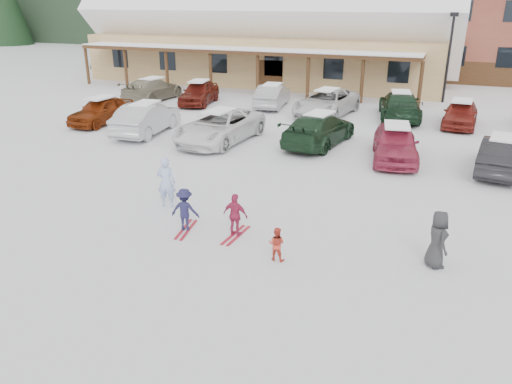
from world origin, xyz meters
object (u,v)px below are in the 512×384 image
at_px(child_magenta, 235,215).
at_px(parked_car_0, 102,111).
at_px(adult_skier, 166,182).
at_px(parked_car_12, 460,113).
at_px(parked_car_2, 220,126).
at_px(parked_car_8, 199,93).
at_px(child_navy, 185,210).
at_px(parked_car_11, 400,105).
at_px(lamp_post, 449,52).
at_px(bystander_dark, 437,239).
at_px(parked_car_1, 146,118).
at_px(parked_car_9, 272,96).
at_px(day_lodge, 268,30).
at_px(parked_car_5, 502,155).
at_px(parked_car_3, 319,129).
at_px(toddler_red, 276,244).
at_px(parked_car_7, 153,89).
at_px(parked_car_4, 395,143).
at_px(parked_car_10, 327,102).

relative_size(child_magenta, parked_car_0, 0.31).
height_order(adult_skier, parked_car_12, adult_skier).
height_order(parked_car_2, parked_car_8, parked_car_2).
bearing_deg(parked_car_8, child_navy, -73.38).
xyz_separation_m(parked_car_8, parked_car_11, (12.50, 0.24, 0.03)).
height_order(adult_skier, parked_car_2, adult_skier).
bearing_deg(lamp_post, bystander_dark, -88.73).
height_order(parked_car_1, parked_car_8, parked_car_1).
bearing_deg(parked_car_9, day_lodge, -75.85).
relative_size(child_magenta, parked_car_9, 0.30).
bearing_deg(bystander_dark, parked_car_1, 30.36).
distance_m(parked_car_1, parked_car_2, 4.10).
distance_m(adult_skier, parked_car_12, 17.59).
relative_size(day_lodge, lamp_post, 5.22).
bearing_deg(parked_car_2, parked_car_0, 177.77).
bearing_deg(parked_car_0, parked_car_5, -0.22).
distance_m(child_navy, parked_car_8, 18.85).
bearing_deg(child_magenta, parked_car_3, -84.75).
relative_size(toddler_red, parked_car_2, 0.17).
distance_m(bystander_dark, parked_car_2, 13.39).
bearing_deg(lamp_post, parked_car_7, -161.10).
bearing_deg(child_navy, day_lodge, -84.39).
bearing_deg(parked_car_5, parked_car_4, 6.29).
height_order(day_lodge, lamp_post, day_lodge).
distance_m(day_lodge, parked_car_7, 12.37).
distance_m(parked_car_10, parked_car_11, 4.10).
bearing_deg(parked_car_12, child_navy, -110.79).
relative_size(parked_car_3, parked_car_9, 1.19).
height_order(parked_car_3, parked_car_7, parked_car_3).
distance_m(toddler_red, parked_car_2, 11.72).
bearing_deg(child_navy, parked_car_1, -61.40).
bearing_deg(parked_car_2, parked_car_11, 53.09).
height_order(parked_car_1, parked_car_3, parked_car_1).
xyz_separation_m(parked_car_0, parked_car_1, (3.47, -0.99, 0.07)).
relative_size(child_navy, parked_car_5, 0.30).
bearing_deg(child_navy, adult_skier, -53.47).
xyz_separation_m(day_lodge, parked_car_1, (0.31, -18.93, -3.16)).
bearing_deg(parked_car_3, parked_car_4, 170.51).
distance_m(parked_car_0, parked_car_12, 19.24).
relative_size(adult_skier, parked_car_3, 0.33).
relative_size(child_navy, parked_car_11, 0.25).
xyz_separation_m(child_magenta, parked_car_5, (7.48, 8.89, 0.06)).
height_order(parked_car_3, parked_car_12, parked_car_3).
bearing_deg(parked_car_9, parked_car_12, 166.94).
distance_m(parked_car_5, parked_car_11, 9.41).
bearing_deg(bystander_dark, parked_car_12, -29.47).
xyz_separation_m(bystander_dark, parked_car_12, (0.52, 16.15, -0.06)).
distance_m(parked_car_3, parked_car_7, 14.64).
bearing_deg(bystander_dark, parked_car_3, 1.64).
bearing_deg(parked_car_11, parked_car_8, -8.54).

